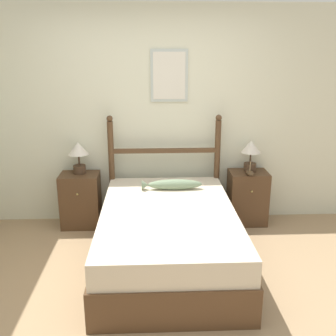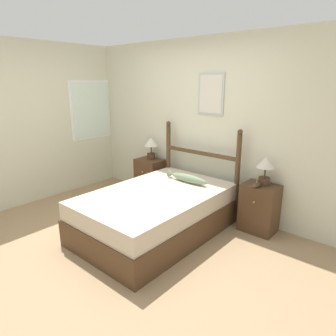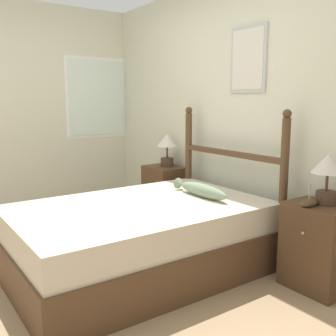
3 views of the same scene
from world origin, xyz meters
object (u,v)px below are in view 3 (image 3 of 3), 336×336
(nightstand_right, at_px, (317,247))
(fish_pillow, at_px, (201,190))
(bed, at_px, (140,239))
(model_boat, at_px, (309,203))
(table_lamp_left, at_px, (167,145))
(nightstand_left, at_px, (164,194))
(table_lamp_right, at_px, (328,171))

(nightstand_right, xyz_separation_m, fish_pillow, (-0.93, -0.35, 0.30))
(bed, bearing_deg, model_boat, 39.59)
(table_lamp_left, bearing_deg, nightstand_left, -95.07)
(table_lamp_left, height_order, fish_pillow, table_lamp_left)
(bed, bearing_deg, table_lamp_right, 43.33)
(bed, distance_m, nightstand_right, 1.36)
(bed, height_order, nightstand_right, nightstand_right)
(table_lamp_right, height_order, fish_pillow, table_lamp_right)
(nightstand_right, distance_m, model_boat, 0.37)
(table_lamp_left, distance_m, table_lamp_right, 2.02)
(bed, distance_m, table_lamp_right, 1.53)
(table_lamp_left, relative_size, table_lamp_right, 1.00)
(nightstand_left, relative_size, model_boat, 3.45)
(fish_pillow, bearing_deg, table_lamp_left, 160.09)
(nightstand_left, bearing_deg, model_boat, -3.16)
(nightstand_left, bearing_deg, table_lamp_right, 1.08)
(nightstand_left, relative_size, nightstand_right, 1.00)
(table_lamp_right, height_order, model_boat, table_lamp_right)
(nightstand_right, height_order, table_lamp_left, table_lamp_left)
(table_lamp_right, relative_size, model_boat, 1.99)
(table_lamp_left, bearing_deg, table_lamp_right, -0.01)
(model_boat, height_order, fish_pillow, model_boat)
(table_lamp_right, bearing_deg, table_lamp_left, 179.99)
(nightstand_left, xyz_separation_m, table_lamp_left, (0.00, 0.04, 0.57))
(nightstand_left, bearing_deg, bed, -42.65)
(nightstand_left, height_order, nightstand_right, same)
(nightstand_right, relative_size, table_lamp_right, 1.74)
(nightstand_right, bearing_deg, table_lamp_left, 178.90)
(nightstand_right, bearing_deg, nightstand_left, 180.00)
(fish_pillow, bearing_deg, nightstand_right, 20.52)
(table_lamp_left, relative_size, model_boat, 1.99)
(bed, xyz_separation_m, table_lamp_right, (1.02, 0.96, 0.62))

